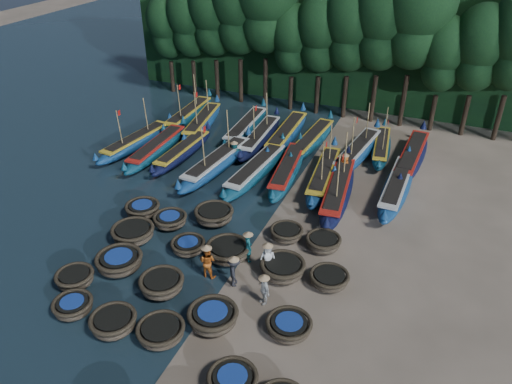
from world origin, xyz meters
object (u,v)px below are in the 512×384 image
at_px(long_boat_1, 157,148).
at_px(coracle_7, 161,331).
at_px(coracle_6, 113,322).
at_px(coracle_17, 228,251).
at_px(coracle_15, 133,233).
at_px(coracle_21, 170,220).
at_px(coracle_5, 73,306).
at_px(long_boat_8, 397,187).
at_px(coracle_23, 286,233).
at_px(long_boat_10, 202,122).
at_px(long_boat_13, 287,134).
at_px(coracle_14, 289,326).
at_px(coracle_19, 329,278).
at_px(long_boat_15, 357,152).
at_px(coracle_22, 214,215).
at_px(fisherman_5, 234,152).
at_px(coracle_12, 162,284).
at_px(long_boat_14, 312,140).
at_px(long_boat_2, 183,151).
at_px(long_boat_4, 256,170).
at_px(coracle_13, 213,317).
at_px(coracle_18, 283,268).
at_px(coracle_20, 143,209).
at_px(long_boat_16, 381,147).
at_px(long_boat_7, 338,190).
at_px(long_boat_12, 260,137).
at_px(long_boat_17, 412,156).
at_px(fisherman_2, 207,261).
at_px(fisherman_0, 268,257).
at_px(long_boat_6, 324,175).
at_px(fisherman_3, 234,271).
at_px(fisherman_1, 248,245).
at_px(long_boat_3, 217,162).
at_px(fisherman_4, 264,289).
at_px(long_boat_0, 136,142).
at_px(coracle_8, 233,380).
at_px(long_boat_9, 189,115).
at_px(coracle_24, 323,242).
at_px(coracle_16, 188,246).
at_px(coracle_10, 75,278).

bearing_deg(long_boat_1, coracle_7, -59.31).
xyz_separation_m(coracle_6, coracle_17, (2.34, 6.22, 0.02)).
bearing_deg(coracle_15, coracle_21, 58.78).
relative_size(coracle_5, long_boat_8, 0.24).
bearing_deg(coracle_23, coracle_7, -105.96).
height_order(long_boat_10, long_boat_13, long_boat_10).
bearing_deg(coracle_6, long_boat_10, 107.69).
height_order(coracle_6, coracle_14, coracle_6).
bearing_deg(coracle_19, long_boat_15, 97.23).
distance_m(coracle_22, fisherman_5, 7.27).
bearing_deg(coracle_19, coracle_12, -153.67).
bearing_deg(long_boat_14, long_boat_2, -142.49).
height_order(long_boat_4, long_boat_13, long_boat_13).
height_order(coracle_13, long_boat_15, long_boat_15).
xyz_separation_m(coracle_18, coracle_23, (-0.84, 2.92, -0.09)).
height_order(long_boat_4, long_boat_10, long_boat_10).
relative_size(coracle_20, long_boat_13, 0.25).
height_order(long_boat_2, long_boat_14, long_boat_14).
xyz_separation_m(coracle_21, long_boat_16, (9.09, 13.54, 0.09)).
relative_size(long_boat_7, long_boat_8, 1.04).
bearing_deg(coracle_12, long_boat_12, 96.41).
height_order(coracle_15, long_boat_15, long_boat_15).
distance_m(long_boat_17, fisherman_2, 17.25).
bearing_deg(fisherman_0, coracle_15, 148.52).
bearing_deg(coracle_7, long_boat_6, 80.27).
xyz_separation_m(long_boat_8, fisherman_3, (-5.70, -11.19, 0.25)).
bearing_deg(long_boat_1, long_boat_10, 79.36).
height_order(coracle_13, coracle_23, coracle_13).
xyz_separation_m(long_boat_6, long_boat_14, (-2.22, 4.75, -0.01)).
bearing_deg(long_boat_12, coracle_6, -88.90).
bearing_deg(fisherman_1, long_boat_3, -7.59).
bearing_deg(fisherman_4, coracle_20, -163.76).
height_order(long_boat_0, long_boat_12, long_boat_12).
distance_m(coracle_19, long_boat_13, 15.95).
height_order(coracle_8, coracle_13, coracle_13).
height_order(coracle_18, long_boat_10, long_boat_10).
bearing_deg(long_boat_7, fisherman_4, -100.75).
xyz_separation_m(long_boat_1, long_boat_6, (11.86, 0.67, 0.01)).
relative_size(long_boat_2, long_boat_17, 0.86).
bearing_deg(coracle_15, long_boat_9, 108.74).
height_order(coracle_24, fisherman_3, fisherman_3).
distance_m(fisherman_1, fisherman_2, 2.25).
xyz_separation_m(coracle_16, coracle_23, (4.27, 2.99, 0.01)).
relative_size(coracle_16, fisherman_1, 1.11).
xyz_separation_m(long_boat_15, fisherman_5, (-7.61, -3.65, 0.20)).
xyz_separation_m(coracle_10, long_boat_8, (12.58, 14.05, 0.17)).
relative_size(long_boat_0, fisherman_4, 4.81).
bearing_deg(long_boat_6, long_boat_4, -171.35).
relative_size(coracle_14, fisherman_5, 1.15).
bearing_deg(long_boat_14, long_boat_0, -152.38).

